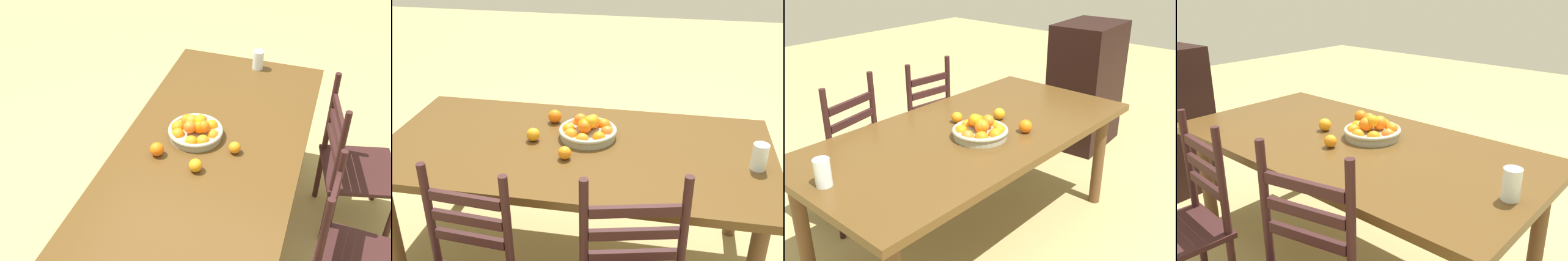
# 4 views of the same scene
# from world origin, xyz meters

# --- Properties ---
(ground_plane) EXTENTS (12.00, 12.00, 0.00)m
(ground_plane) POSITION_xyz_m (0.00, 0.00, 0.00)
(ground_plane) COLOR tan
(dining_table) EXTENTS (2.00, 0.99, 0.73)m
(dining_table) POSITION_xyz_m (0.00, 0.00, 0.65)
(dining_table) COLOR #523718
(dining_table) RESTS_ON ground
(chair_by_cabinet) EXTENTS (0.43, 0.43, 0.96)m
(chair_by_cabinet) POSITION_xyz_m (0.31, 0.80, 0.46)
(chair_by_cabinet) COLOR #311718
(chair_by_cabinet) RESTS_ON ground
(fruit_bowl) EXTENTS (0.31, 0.31, 0.14)m
(fruit_bowl) POSITION_xyz_m (-0.04, -0.11, 0.77)
(fruit_bowl) COLOR #A1A28C
(fruit_bowl) RESTS_ON dining_table
(orange_loose_0) EXTENTS (0.07, 0.07, 0.07)m
(orange_loose_0) POSITION_xyz_m (0.17, -0.26, 0.77)
(orange_loose_0) COLOR orange
(orange_loose_0) RESTS_ON dining_table
(orange_loose_1) EXTENTS (0.07, 0.07, 0.07)m
(orange_loose_1) POSITION_xyz_m (0.03, 0.13, 0.76)
(orange_loose_1) COLOR orange
(orange_loose_1) RESTS_ON dining_table
(orange_loose_2) EXTENTS (0.07, 0.07, 0.07)m
(orange_loose_2) POSITION_xyz_m (0.23, -0.02, 0.76)
(orange_loose_2) COLOR orange
(orange_loose_2) RESTS_ON dining_table
(drinking_glass) EXTENTS (0.07, 0.07, 0.13)m
(drinking_glass) POSITION_xyz_m (-0.89, 0.06, 0.79)
(drinking_glass) COLOR silver
(drinking_glass) RESTS_ON dining_table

